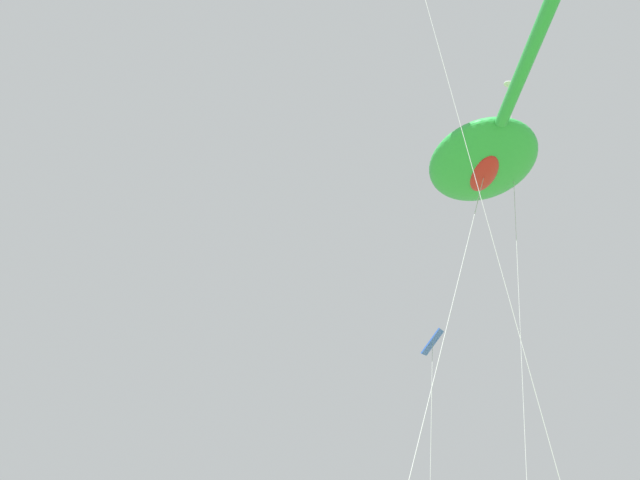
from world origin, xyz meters
name	(u,v)px	position (x,y,z in m)	size (l,w,h in m)	color
big_show_kite	(485,157)	(5.76, 14.49, 15.16)	(8.12, 12.20, 15.76)	green
small_kite_stunt_black	(511,117)	(7.75, 15.24, 18.11)	(3.75, 1.54, 20.12)	white
small_kite_tiny_distant	(432,349)	(3.92, 16.23, 8.47)	(1.63, 1.32, 9.19)	blue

